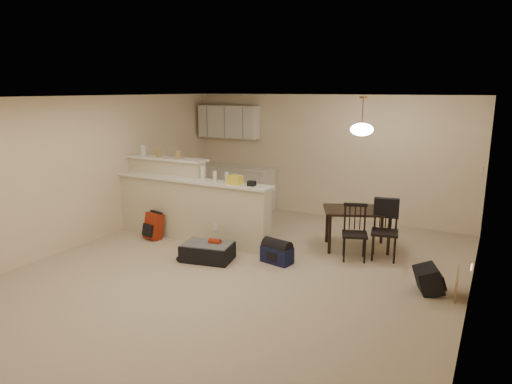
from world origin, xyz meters
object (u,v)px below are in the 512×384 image
Objects in this scene: dining_chair_far at (385,231)px; black_daypack at (428,280)px; pendant_lamp at (362,129)px; navy_duffel at (277,255)px; dining_chair_near at (355,233)px; dining_table at (357,214)px; suitcase at (208,252)px; red_backpack at (154,226)px.

black_daypack is at bearing -60.78° from dining_chair_far.
pendant_lamp is 1.32× the size of navy_duffel.
dining_chair_near is at bearing 38.63° from black_daypack.
pendant_lamp is 2.39m from navy_duffel.
pendant_lamp is at bearing 83.62° from dining_chair_near.
dining_table is 2.07× the size of pendant_lamp.
dining_chair_near reaches higher than navy_duffel.
dining_table is 2.53m from suitcase.
suitcase is (-1.88, -1.63, -1.86)m from pendant_lamp.
red_backpack is 2.43m from navy_duffel.
dining_table is at bearing 83.62° from dining_chair_near.
dining_chair_far is 2.77m from suitcase.
dining_table reaches higher than red_backpack.
dining_chair_near reaches higher than red_backpack.
suitcase is at bearing -146.76° from navy_duffel.
pendant_lamp is 3.94m from red_backpack.
dining_chair_near is 2.26× the size of black_daypack.
navy_duffel is at bearing -126.03° from pendant_lamp.
navy_duffel is at bearing 68.63° from black_daypack.
dining_chair_near is (0.12, -0.52, -1.55)m from pendant_lamp.
navy_duffel is (-0.88, -1.21, -0.47)m from dining_table.
dining_chair_near is 1.41m from black_daypack.
pendant_lamp is at bearing 33.52° from red_backpack.
suitcase is at bearing -2.75° from red_backpack.
suitcase is 3.22m from black_daypack.
red_backpack is at bearing 176.20° from dining_table.
dining_chair_far is 1.20× the size of suitcase.
black_daypack is (0.79, -0.93, -0.29)m from dining_chair_far.
dining_table is at bearing 29.26° from suitcase.
red_backpack is 0.99× the size of navy_duffel.
navy_duffel is 1.22× the size of black_daypack.
pendant_lamp is 0.81× the size of suitcase.
red_backpack reaches higher than navy_duffel.
dining_table is 2.76× the size of red_backpack.
black_daypack is (1.31, -1.21, -1.82)m from pendant_lamp.
dining_chair_far is 3.95m from red_backpack.
red_backpack is (-1.43, 0.42, 0.10)m from suitcase.
pendant_lamp is 1.64m from dining_chair_near.
dining_table is at bearing 140.63° from dining_chair_far.
red_backpack is at bearing -169.38° from navy_duffel.
red_backpack is (-3.83, -0.93, -0.23)m from dining_chair_far.
pendant_lamp is 2.55m from black_daypack.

